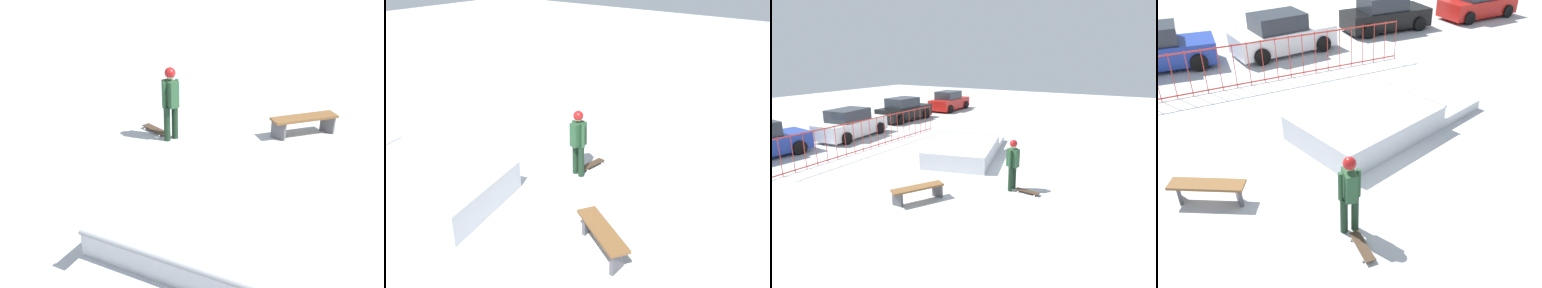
% 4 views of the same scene
% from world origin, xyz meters
% --- Properties ---
extents(ground_plane, '(60.00, 60.00, 0.00)m').
position_xyz_m(ground_plane, '(0.00, 0.00, 0.00)').
color(ground_plane, '#B7BABF').
extents(skate_ramp, '(5.89, 3.91, 0.74)m').
position_xyz_m(skate_ramp, '(1.30, 0.99, 0.32)').
color(skate_ramp, silver).
rests_on(skate_ramp, ground).
extents(skater, '(0.43, 0.42, 1.73)m').
position_xyz_m(skater, '(-1.27, -2.22, 1.01)').
color(skater, black).
rests_on(skater, ground).
extents(skateboard, '(0.32, 0.82, 0.09)m').
position_xyz_m(skateboard, '(-1.30, -2.77, 0.08)').
color(skateboard, '#3F2D1E').
rests_on(skateboard, ground).
extents(park_bench, '(1.58, 1.16, 0.48)m').
position_xyz_m(park_bench, '(-3.51, -0.04, 0.36)').
color(park_bench, brown).
rests_on(park_bench, ground).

